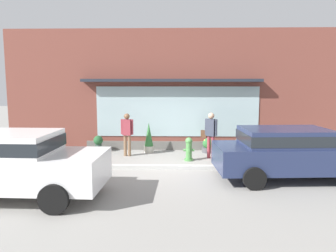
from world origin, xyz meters
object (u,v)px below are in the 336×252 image
object	(u,v)px
potted_plant_trailing_edge	(98,143)
pedestrian_with_handbag	(210,132)
parked_car_navy	(289,150)
potted_plant_near_hydrant	(149,138)
parked_car_white	(10,161)
potted_plant_by_entrance	(238,143)
potted_plant_window_center	(208,146)
potted_plant_doorstep	(59,146)
fire_hydrant	(189,149)
pedestrian_passerby	(127,131)

from	to	relation	value
potted_plant_trailing_edge	pedestrian_with_handbag	bearing A→B (deg)	-12.54
parked_car_navy	potted_plant_near_hydrant	size ratio (longest dim) A/B	3.67
parked_car_white	potted_plant_by_entrance	distance (m)	8.37
potted_plant_window_center	potted_plant_doorstep	bearing A→B (deg)	-178.53
potted_plant_window_center	fire_hydrant	bearing A→B (deg)	-119.73
pedestrian_with_handbag	potted_plant_trailing_edge	size ratio (longest dim) A/B	2.53
parked_car_navy	potted_plant_trailing_edge	bearing A→B (deg)	146.59
pedestrian_with_handbag	potted_plant_near_hydrant	world-z (taller)	pedestrian_with_handbag
pedestrian_with_handbag	potted_plant_window_center	size ratio (longest dim) A/B	2.92
potted_plant_doorstep	parked_car_white	bearing A→B (deg)	-81.51
fire_hydrant	parked_car_white	distance (m)	6.07
potted_plant_doorstep	pedestrian_passerby	bearing A→B (deg)	-11.52
pedestrian_passerby	parked_car_white	xyz separation A→B (m)	(-2.11, -4.77, -0.04)
fire_hydrant	potted_plant_doorstep	bearing A→B (deg)	166.23
potted_plant_trailing_edge	potted_plant_window_center	size ratio (longest dim) A/B	1.16
fire_hydrant	potted_plant_trailing_edge	size ratio (longest dim) A/B	1.26
potted_plant_window_center	pedestrian_passerby	bearing A→B (deg)	-166.75
fire_hydrant	potted_plant_by_entrance	size ratio (longest dim) A/B	0.88
parked_car_white	potted_plant_near_hydrant	size ratio (longest dim) A/B	3.62
potted_plant_near_hydrant	pedestrian_with_handbag	bearing A→B (deg)	-21.44
parked_car_navy	fire_hydrant	bearing A→B (deg)	137.34
parked_car_navy	potted_plant_near_hydrant	bearing A→B (deg)	136.72
parked_car_white	potted_plant_window_center	world-z (taller)	parked_car_white
pedestrian_passerby	potted_plant_by_entrance	bearing A→B (deg)	-162.78
parked_car_white	potted_plant_doorstep	size ratio (longest dim) A/B	8.62
potted_plant_near_hydrant	potted_plant_window_center	bearing A→B (deg)	2.29
fire_hydrant	pedestrian_passerby	xyz separation A→B (m)	(-2.36, 0.70, 0.54)
potted_plant_by_entrance	potted_plant_near_hydrant	world-z (taller)	potted_plant_near_hydrant
fire_hydrant	pedestrian_with_handbag	xyz separation A→B (m)	(0.81, 0.41, 0.57)
pedestrian_passerby	parked_car_navy	bearing A→B (deg)	160.81
potted_plant_doorstep	potted_plant_near_hydrant	xyz separation A→B (m)	(3.69, 0.06, 0.34)
parked_car_navy	potted_plant_near_hydrant	xyz separation A→B (m)	(-4.41, 3.63, -0.27)
potted_plant_by_entrance	potted_plant_window_center	xyz separation A→B (m)	(-1.19, 0.25, -0.18)
pedestrian_passerby	potted_plant_window_center	world-z (taller)	pedestrian_passerby
potted_plant_by_entrance	pedestrian_with_handbag	bearing A→B (deg)	-146.61
pedestrian_passerby	parked_car_white	world-z (taller)	pedestrian_passerby
fire_hydrant	potted_plant_by_entrance	world-z (taller)	potted_plant_by_entrance
potted_plant_doorstep	potted_plant_window_center	distance (m)	6.10
pedestrian_with_handbag	parked_car_white	bearing A→B (deg)	75.01
potted_plant_trailing_edge	potted_plant_window_center	world-z (taller)	potted_plant_trailing_edge
potted_plant_near_hydrant	potted_plant_by_entrance	bearing A→B (deg)	-2.39
potted_plant_doorstep	potted_plant_near_hydrant	distance (m)	3.71
potted_plant_doorstep	potted_plant_trailing_edge	world-z (taller)	potted_plant_trailing_edge
pedestrian_passerby	parked_car_white	size ratio (longest dim) A/B	0.37
potted_plant_window_center	potted_plant_near_hydrant	bearing A→B (deg)	-177.71
pedestrian_passerby	potted_plant_doorstep	world-z (taller)	pedestrian_passerby
pedestrian_passerby	potted_plant_near_hydrant	distance (m)	1.09
potted_plant_trailing_edge	potted_plant_near_hydrant	world-z (taller)	potted_plant_near_hydrant
fire_hydrant	potted_plant_trailing_edge	xyz separation A→B (m)	(-3.67, 1.41, -0.04)
pedestrian_with_handbag	pedestrian_passerby	world-z (taller)	pedestrian_with_handbag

